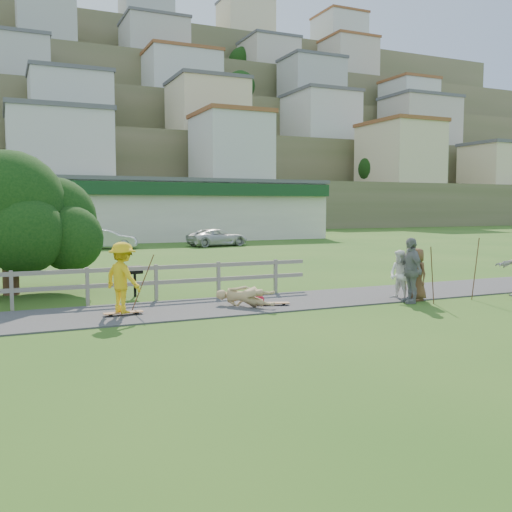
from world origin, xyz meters
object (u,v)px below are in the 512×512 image
object	(u,v)px
spectator_c	(417,274)
tree	(9,233)
skater_fallen	(245,297)
bbq	(135,281)
spectator_a	(400,275)
car_white	(218,238)
skater_rider	(123,281)
spectator_b	(411,270)
car_silver	(107,239)

from	to	relation	value
spectator_c	tree	bearing A→B (deg)	-125.28
skater_fallen	bbq	bearing A→B (deg)	86.16
spectator_a	bbq	distance (m)	8.23
tree	bbq	world-z (taller)	tree
skater_fallen	tree	distance (m)	8.15
spectator_a	car_white	xyz separation A→B (m)	(3.11, 24.41, -0.15)
skater_rider	spectator_a	distance (m)	8.23
skater_fallen	spectator_c	size ratio (longest dim) A/B	1.09
skater_rider	spectator_b	size ratio (longest dim) A/B	0.95
spectator_a	skater_fallen	bearing A→B (deg)	-111.87
tree	spectator_b	bearing A→B (deg)	-31.30
car_white	car_silver	bearing A→B (deg)	77.73
skater_rider	tree	size ratio (longest dim) A/B	0.31
car_white	tree	size ratio (longest dim) A/B	0.75
car_silver	car_white	world-z (taller)	car_silver
spectator_b	tree	xyz separation A→B (m)	(-10.72, 6.52, 1.02)
skater_rider	spectator_a	bearing A→B (deg)	-124.87
skater_fallen	spectator_c	world-z (taller)	spectator_c
skater_rider	spectator_c	size ratio (longest dim) A/B	1.15
spectator_c	spectator_b	bearing A→B (deg)	-65.14
spectator_c	car_silver	bearing A→B (deg)	-174.83
skater_rider	spectator_c	world-z (taller)	skater_rider
skater_fallen	car_white	size ratio (longest dim) A/B	0.40
car_white	spectator_c	bearing A→B (deg)	164.80
skater_rider	spectator_c	distance (m)	8.65
car_silver	bbq	world-z (taller)	car_silver
skater_rider	skater_fallen	world-z (taller)	skater_rider
car_silver	tree	world-z (taller)	tree
bbq	skater_rider	bearing A→B (deg)	-111.10
car_silver	bbq	xyz separation A→B (m)	(-2.63, -20.92, -0.17)
skater_rider	tree	distance (m)	5.89
car_silver	tree	xyz separation A→B (m)	(-6.19, -18.87, 1.33)
spectator_c	bbq	distance (m)	8.70
skater_rider	spectator_b	xyz separation A→B (m)	(8.14, -1.33, 0.05)
spectator_b	car_white	size ratio (longest dim) A/B	0.44
spectator_c	bbq	world-z (taller)	spectator_c
bbq	spectator_b	bearing A→B (deg)	-35.75
car_white	tree	xyz separation A→B (m)	(-13.88, -18.42, 1.37)
spectator_b	bbq	size ratio (longest dim) A/B	2.00
spectator_c	car_silver	distance (m)	25.61
spectator_a	spectator_c	world-z (taller)	spectator_c
skater_fallen	tree	bearing A→B (deg)	98.33
skater_fallen	spectator_c	xyz separation A→B (m)	(5.23, -0.92, 0.48)
skater_rider	car_silver	distance (m)	24.33
car_white	bbq	size ratio (longest dim) A/B	4.55
car_silver	car_white	xyz separation A→B (m)	(7.69, -0.45, -0.04)
spectator_a	spectator_c	size ratio (longest dim) A/B	0.95
spectator_b	car_silver	xyz separation A→B (m)	(-4.53, 25.39, -0.31)
spectator_b	bbq	distance (m)	8.45
skater_fallen	car_silver	xyz separation A→B (m)	(0.25, 24.20, 0.33)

